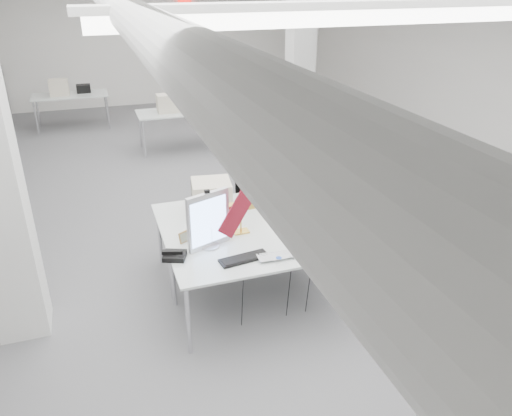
{
  "coord_description": "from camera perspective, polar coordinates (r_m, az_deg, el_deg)",
  "views": [
    {
      "loc": [
        -1.41,
        -6.5,
        3.19
      ],
      "look_at": [
        0.1,
        -2.0,
        0.94
      ],
      "focal_mm": 35.0,
      "sensor_mm": 36.0,
      "label": 1
    }
  ],
  "objects": [
    {
      "name": "bankers_lamp",
      "position": [
        5.1,
        -1.75,
        -1.26
      ],
      "size": [
        0.28,
        0.12,
        0.31
      ],
      "primitive_type": null,
      "rotation": [
        0.0,
        0.0,
        0.04
      ],
      "color": "gold",
      "rests_on": "desk_main"
    },
    {
      "name": "office_chair",
      "position": [
        6.48,
        0.03,
        1.55
      ],
      "size": [
        0.65,
        0.65,
        1.16
      ],
      "primitive_type": null,
      "rotation": [
        0.0,
        0.0,
        -0.16
      ],
      "color": "black",
      "rests_on": "room_shell"
    },
    {
      "name": "seated_person",
      "position": [
        6.31,
        0.17,
        4.06
      ],
      "size": [
        0.63,
        0.74,
        1.0
      ],
      "primitive_type": null,
      "rotation": [
        0.0,
        0.0,
        -0.16
      ],
      "color": "black",
      "rests_on": "office_chair"
    },
    {
      "name": "paper_stack_a",
      "position": [
        4.91,
        8.86,
        -4.73
      ],
      "size": [
        0.24,
        0.32,
        0.01
      ],
      "primitive_type": "cube",
      "rotation": [
        0.0,
        0.0,
        -0.11
      ],
      "color": "silver",
      "rests_on": "desk_main"
    },
    {
      "name": "mouse",
      "position": [
        4.77,
        6.01,
        -5.28
      ],
      "size": [
        0.09,
        0.06,
        0.03
      ],
      "primitive_type": "ellipsoid",
      "rotation": [
        0.0,
        0.0,
        0.11
      ],
      "color": "#B4B5B9",
      "rests_on": "desk_main"
    },
    {
      "name": "beige_monitor",
      "position": [
        5.48,
        -5.08,
        1.13
      ],
      "size": [
        0.47,
        0.45,
        0.39
      ],
      "primitive_type": "cube",
      "rotation": [
        0.0,
        0.0,
        -0.15
      ],
      "color": "beige",
      "rests_on": "desk_second"
    },
    {
      "name": "picture_frame_right",
      "position": [
        5.41,
        7.28,
        -1.03
      ],
      "size": [
        0.13,
        0.08,
        0.1
      ],
      "primitive_type": "cube",
      "rotation": [
        -0.21,
        0.0,
        -0.46
      ],
      "color": "#A37746",
      "rests_on": "desk_main"
    },
    {
      "name": "desk_clock",
      "position": [
        5.34,
        4.63,
        -1.26
      ],
      "size": [
        0.09,
        0.06,
        0.09
      ],
      "primitive_type": "cylinder",
      "rotation": [
        1.57,
        0.0,
        0.37
      ],
      "color": "#BABABF",
      "rests_on": "desk_main"
    },
    {
      "name": "bg_desk_b",
      "position": [
        11.96,
        -20.49,
        12.0
      ],
      "size": [
        1.6,
        0.8,
        0.02
      ],
      "primitive_type": "cube",
      "color": "silver",
      "rests_on": "room_shell"
    },
    {
      "name": "monitor",
      "position": [
        4.8,
        -5.47,
        -1.4
      ],
      "size": [
        0.45,
        0.21,
        0.57
      ],
      "primitive_type": "cube",
      "rotation": [
        0.0,
        0.0,
        0.36
      ],
      "color": "silver",
      "rests_on": "desk_main"
    },
    {
      "name": "paper_stack_b",
      "position": [
        5.01,
        8.26,
        -4.0
      ],
      "size": [
        0.18,
        0.24,
        0.01
      ],
      "primitive_type": "cube",
      "rotation": [
        0.0,
        0.0,
        0.06
      ],
      "color": "#F8D594",
      "rests_on": "desk_main"
    },
    {
      "name": "laptop",
      "position": [
        4.68,
        2.62,
        -5.87
      ],
      "size": [
        0.38,
        0.25,
        0.03
      ],
      "primitive_type": "imported",
      "rotation": [
        0.0,
        0.0,
        -0.03
      ],
      "color": "silver",
      "rests_on": "desk_main"
    },
    {
      "name": "architect_lamp",
      "position": [
        5.51,
        6.41,
        4.15
      ],
      "size": [
        0.44,
        0.76,
        0.92
      ],
      "primitive_type": null,
      "rotation": [
        0.0,
        0.0,
        -0.3
      ],
      "color": "silver",
      "rests_on": "desk_second"
    },
    {
      "name": "keyboard",
      "position": [
        4.69,
        -1.37,
        -5.79
      ],
      "size": [
        0.49,
        0.22,
        0.02
      ],
      "primitive_type": "cube",
      "rotation": [
        0.0,
        0.0,
        0.13
      ],
      "color": "black",
      "rests_on": "desk_main"
    },
    {
      "name": "room_shell",
      "position": [
        6.95,
        -6.26,
        12.78
      ],
      "size": [
        10.04,
        14.04,
        3.24
      ],
      "color": "#5B5B5E",
      "rests_on": "ground"
    },
    {
      "name": "paper_stack_c",
      "position": [
        5.23,
        8.8,
        -2.69
      ],
      "size": [
        0.26,
        0.25,
        0.01
      ],
      "primitive_type": "cube",
      "rotation": [
        0.0,
        0.0,
        -0.7
      ],
      "color": "white",
      "rests_on": "desk_main"
    },
    {
      "name": "desk_main",
      "position": [
        4.9,
        0.76,
        -4.65
      ],
      "size": [
        1.8,
        0.9,
        0.02
      ],
      "primitive_type": "cube",
      "color": "silver",
      "rests_on": "room_shell"
    },
    {
      "name": "bg_desk_a",
      "position": [
        9.94,
        -8.82,
        10.81
      ],
      "size": [
        1.6,
        0.8,
        0.02
      ],
      "primitive_type": "cube",
      "color": "silver",
      "rests_on": "room_shell"
    },
    {
      "name": "pennant",
      "position": [
        4.81,
        -2.14,
        -0.49
      ],
      "size": [
        0.45,
        0.19,
        0.51
      ],
      "primitive_type": "cube",
      "rotation": [
        0.0,
        -0.87,
        0.38
      ],
      "color": "maroon",
      "rests_on": "monitor"
    },
    {
      "name": "picture_frame_left",
      "position": [
        5.02,
        -8.13,
        -3.23
      ],
      "size": [
        0.14,
        0.1,
        0.11
      ],
      "primitive_type": "cube",
      "rotation": [
        -0.21,
        0.0,
        0.54
      ],
      "color": "#B2884C",
      "rests_on": "desk_main"
    },
    {
      "name": "desk_phone",
      "position": [
        4.77,
        -9.26,
        -5.41
      ],
      "size": [
        0.26,
        0.25,
        0.05
      ],
      "primitive_type": "cube",
      "rotation": [
        0.0,
        0.0,
        -0.38
      ],
      "color": "black",
      "rests_on": "desk_main"
    },
    {
      "name": "desk_second",
      "position": [
        5.66,
        -2.25,
        -0.32
      ],
      "size": [
        1.8,
        0.9,
        0.02
      ],
      "primitive_type": "cube",
      "color": "silver",
      "rests_on": "room_shell"
    }
  ]
}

